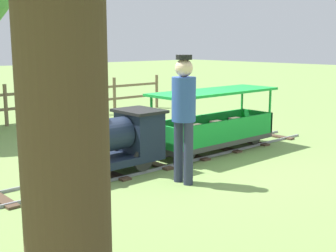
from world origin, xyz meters
TOP-DOWN VIEW (x-y plane):
  - ground_plane at (0.00, 0.00)m, footprint 60.00×60.00m
  - track at (0.00, 0.03)m, footprint 0.71×6.05m
  - locomotive at (0.00, 1.06)m, footprint 0.67×1.45m
  - passenger_car at (0.00, -0.87)m, footprint 0.77×2.35m
  - conductor_person at (-0.89, 0.68)m, footprint 0.30×0.30m
  - fence_section at (4.54, 0.03)m, footprint 0.08×7.13m

SIDE VIEW (x-z plane):
  - ground_plane at x=0.00m, z-range 0.00..0.00m
  - track at x=0.00m, z-range 0.00..0.04m
  - passenger_car at x=0.00m, z-range -0.06..0.91m
  - locomotive at x=0.00m, z-range 0.00..0.96m
  - fence_section at x=4.54m, z-range 0.03..0.93m
  - conductor_person at x=-0.89m, z-range 0.15..1.77m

